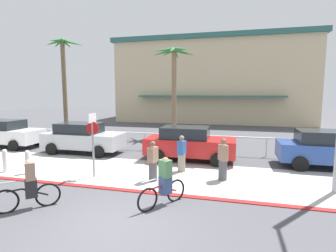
{
  "coord_description": "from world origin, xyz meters",
  "views": [
    {
      "loc": [
        2.88,
        -5.87,
        3.37
      ],
      "look_at": [
        -0.18,
        6.0,
        1.8
      ],
      "focal_mm": 28.02,
      "sensor_mm": 36.0,
      "label": 1
    }
  ],
  "objects_px": {
    "pedestrian_0": "(153,163)",
    "pedestrian_2": "(223,161)",
    "car_red_2": "(189,143)",
    "palm_tree_1": "(174,68)",
    "car_blue_3": "(329,149)",
    "cyclist_red_1": "(164,183)",
    "car_white_0": "(6,133)",
    "bollard_2": "(28,162)",
    "stop_sign_bike_lane": "(93,136)",
    "cyclist_black_0": "(29,186)",
    "pedestrian_1": "(182,155)",
    "bollard_0": "(5,160)",
    "palm_tree_0": "(64,63)",
    "car_silver_1": "(83,138)"
  },
  "relations": [
    {
      "from": "car_red_2",
      "to": "pedestrian_2",
      "type": "height_order",
      "value": "car_red_2"
    },
    {
      "from": "palm_tree_0",
      "to": "cyclist_red_1",
      "type": "height_order",
      "value": "palm_tree_0"
    },
    {
      "from": "car_white_0",
      "to": "car_red_2",
      "type": "xyz_separation_m",
      "value": [
        11.62,
        -0.4,
        0.0
      ]
    },
    {
      "from": "bollard_0",
      "to": "pedestrian_0",
      "type": "height_order",
      "value": "pedestrian_0"
    },
    {
      "from": "pedestrian_0",
      "to": "pedestrian_2",
      "type": "distance_m",
      "value": 2.68
    },
    {
      "from": "car_red_2",
      "to": "pedestrian_1",
      "type": "relative_size",
      "value": 2.79
    },
    {
      "from": "pedestrian_1",
      "to": "palm_tree_1",
      "type": "bearing_deg",
      "value": 105.43
    },
    {
      "from": "stop_sign_bike_lane",
      "to": "car_red_2",
      "type": "xyz_separation_m",
      "value": [
        3.24,
        3.53,
        -0.81
      ]
    },
    {
      "from": "car_white_0",
      "to": "palm_tree_1",
      "type": "bearing_deg",
      "value": 34.38
    },
    {
      "from": "bollard_0",
      "to": "pedestrian_0",
      "type": "distance_m",
      "value": 6.44
    },
    {
      "from": "palm_tree_1",
      "to": "cyclist_red_1",
      "type": "distance_m",
      "value": 13.17
    },
    {
      "from": "palm_tree_0",
      "to": "cyclist_black_0",
      "type": "height_order",
      "value": "palm_tree_0"
    },
    {
      "from": "bollard_2",
      "to": "pedestrian_1",
      "type": "xyz_separation_m",
      "value": [
        6.13,
        1.89,
        0.21
      ]
    },
    {
      "from": "bollard_0",
      "to": "car_red_2",
      "type": "xyz_separation_m",
      "value": [
        7.21,
        3.9,
        0.35
      ]
    },
    {
      "from": "car_white_0",
      "to": "pedestrian_0",
      "type": "xyz_separation_m",
      "value": [
        10.82,
        -3.81,
        -0.16
      ]
    },
    {
      "from": "pedestrian_1",
      "to": "bollard_0",
      "type": "bearing_deg",
      "value": -164.96
    },
    {
      "from": "car_silver_1",
      "to": "pedestrian_1",
      "type": "bearing_deg",
      "value": -19.22
    },
    {
      "from": "car_white_0",
      "to": "car_red_2",
      "type": "distance_m",
      "value": 11.62
    },
    {
      "from": "palm_tree_1",
      "to": "cyclist_black_0",
      "type": "xyz_separation_m",
      "value": [
        -1.15,
        -13.32,
        -4.48
      ]
    },
    {
      "from": "pedestrian_1",
      "to": "car_blue_3",
      "type": "bearing_deg",
      "value": 19.31
    },
    {
      "from": "bollard_0",
      "to": "cyclist_black_0",
      "type": "height_order",
      "value": "cyclist_black_0"
    },
    {
      "from": "cyclist_black_0",
      "to": "pedestrian_0",
      "type": "height_order",
      "value": "pedestrian_0"
    },
    {
      "from": "car_white_0",
      "to": "pedestrian_2",
      "type": "height_order",
      "value": "car_white_0"
    },
    {
      "from": "cyclist_black_0",
      "to": "pedestrian_1",
      "type": "xyz_separation_m",
      "value": [
        3.55,
        4.64,
        0.03
      ]
    },
    {
      "from": "palm_tree_1",
      "to": "car_white_0",
      "type": "bearing_deg",
      "value": -145.62
    },
    {
      "from": "stop_sign_bike_lane",
      "to": "cyclist_black_0",
      "type": "xyz_separation_m",
      "value": [
        -0.29,
        -3.07,
        -0.98
      ]
    },
    {
      "from": "car_silver_1",
      "to": "pedestrian_2",
      "type": "height_order",
      "value": "car_silver_1"
    },
    {
      "from": "stop_sign_bike_lane",
      "to": "car_red_2",
      "type": "bearing_deg",
      "value": 47.4
    },
    {
      "from": "car_blue_3",
      "to": "pedestrian_2",
      "type": "height_order",
      "value": "car_blue_3"
    },
    {
      "from": "stop_sign_bike_lane",
      "to": "pedestrian_0",
      "type": "distance_m",
      "value": 2.63
    },
    {
      "from": "car_red_2",
      "to": "car_blue_3",
      "type": "relative_size",
      "value": 1.0
    },
    {
      "from": "car_silver_1",
      "to": "cyclist_red_1",
      "type": "bearing_deg",
      "value": -41.62
    },
    {
      "from": "stop_sign_bike_lane",
      "to": "car_white_0",
      "type": "height_order",
      "value": "stop_sign_bike_lane"
    },
    {
      "from": "car_white_0",
      "to": "car_red_2",
      "type": "height_order",
      "value": "same"
    },
    {
      "from": "car_blue_3",
      "to": "palm_tree_1",
      "type": "bearing_deg",
      "value": 143.21
    },
    {
      "from": "car_silver_1",
      "to": "car_red_2",
      "type": "xyz_separation_m",
      "value": [
        6.06,
        -0.16,
        0.0
      ]
    },
    {
      "from": "cyclist_black_0",
      "to": "cyclist_red_1",
      "type": "xyz_separation_m",
      "value": [
        3.71,
        1.21,
        0.0
      ]
    },
    {
      "from": "bollard_2",
      "to": "car_white_0",
      "type": "xyz_separation_m",
      "value": [
        -5.5,
        4.25,
        0.35
      ]
    },
    {
      "from": "car_white_0",
      "to": "car_red_2",
      "type": "relative_size",
      "value": 1.0
    },
    {
      "from": "car_silver_1",
      "to": "bollard_2",
      "type": "bearing_deg",
      "value": -90.77
    },
    {
      "from": "cyclist_black_0",
      "to": "car_red_2",
      "type": "bearing_deg",
      "value": 61.87
    },
    {
      "from": "stop_sign_bike_lane",
      "to": "car_white_0",
      "type": "distance_m",
      "value": 9.29
    },
    {
      "from": "cyclist_red_1",
      "to": "pedestrian_2",
      "type": "distance_m",
      "value": 3.15
    },
    {
      "from": "car_blue_3",
      "to": "cyclist_red_1",
      "type": "bearing_deg",
      "value": -137.34
    },
    {
      "from": "palm_tree_1",
      "to": "car_blue_3",
      "type": "xyz_separation_m",
      "value": [
        8.67,
        -6.48,
        -4.31
      ]
    },
    {
      "from": "car_blue_3",
      "to": "car_silver_1",
      "type": "bearing_deg",
      "value": -179.64
    },
    {
      "from": "car_red_2",
      "to": "pedestrian_2",
      "type": "distance_m",
      "value": 3.2
    },
    {
      "from": "pedestrian_1",
      "to": "cyclist_black_0",
      "type": "bearing_deg",
      "value": -127.37
    },
    {
      "from": "car_red_2",
      "to": "cyclist_red_1",
      "type": "distance_m",
      "value": 5.39
    },
    {
      "from": "cyclist_red_1",
      "to": "car_red_2",
      "type": "bearing_deg",
      "value": 91.98
    }
  ]
}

